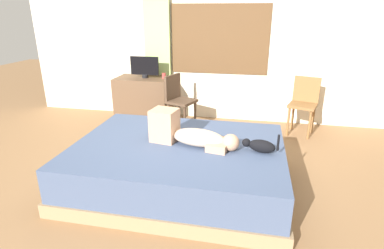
{
  "coord_description": "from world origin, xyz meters",
  "views": [
    {
      "loc": [
        0.8,
        -2.78,
        1.77
      ],
      "look_at": [
        0.18,
        0.25,
        0.63
      ],
      "focal_mm": 28.64,
      "sensor_mm": 36.0,
      "label": 1
    }
  ],
  "objects_px": {
    "desk": "(144,99)",
    "chair_spare": "(304,101)",
    "bed": "(179,165)",
    "tv_monitor": "(145,67)",
    "chair_by_desk": "(178,98)",
    "cup": "(164,76)",
    "person_lying": "(189,134)",
    "cat": "(260,146)"
  },
  "relations": [
    {
      "from": "desk",
      "to": "chair_spare",
      "type": "relative_size",
      "value": 1.05
    },
    {
      "from": "bed",
      "to": "desk",
      "type": "relative_size",
      "value": 2.46
    },
    {
      "from": "tv_monitor",
      "to": "chair_by_desk",
      "type": "height_order",
      "value": "tv_monitor"
    },
    {
      "from": "cup",
      "to": "tv_monitor",
      "type": "bearing_deg",
      "value": -177.37
    },
    {
      "from": "desk",
      "to": "tv_monitor",
      "type": "distance_m",
      "value": 0.55
    },
    {
      "from": "bed",
      "to": "person_lying",
      "type": "xyz_separation_m",
      "value": [
        0.11,
        0.03,
        0.36
      ]
    },
    {
      "from": "bed",
      "to": "person_lying",
      "type": "height_order",
      "value": "person_lying"
    },
    {
      "from": "tv_monitor",
      "to": "chair_spare",
      "type": "height_order",
      "value": "tv_monitor"
    },
    {
      "from": "cat",
      "to": "chair_by_desk",
      "type": "bearing_deg",
      "value": 126.28
    },
    {
      "from": "desk",
      "to": "chair_by_desk",
      "type": "relative_size",
      "value": 1.05
    },
    {
      "from": "cat",
      "to": "cup",
      "type": "distance_m",
      "value": 2.56
    },
    {
      "from": "person_lying",
      "to": "cup",
      "type": "relative_size",
      "value": 10.77
    },
    {
      "from": "person_lying",
      "to": "bed",
      "type": "bearing_deg",
      "value": -166.67
    },
    {
      "from": "desk",
      "to": "tv_monitor",
      "type": "height_order",
      "value": "tv_monitor"
    },
    {
      "from": "cup",
      "to": "chair_spare",
      "type": "relative_size",
      "value": 0.1
    },
    {
      "from": "chair_spare",
      "to": "cup",
      "type": "bearing_deg",
      "value": 177.14
    },
    {
      "from": "desk",
      "to": "tv_monitor",
      "type": "bearing_deg",
      "value": 0.0
    },
    {
      "from": "cat",
      "to": "chair_spare",
      "type": "distance_m",
      "value": 2.01
    },
    {
      "from": "bed",
      "to": "chair_by_desk",
      "type": "bearing_deg",
      "value": 104.31
    },
    {
      "from": "cat",
      "to": "person_lying",
      "type": "bearing_deg",
      "value": 175.38
    },
    {
      "from": "desk",
      "to": "cat",
      "type": "bearing_deg",
      "value": -46.04
    },
    {
      "from": "bed",
      "to": "chair_by_desk",
      "type": "height_order",
      "value": "chair_by_desk"
    },
    {
      "from": "person_lying",
      "to": "cup",
      "type": "xyz_separation_m",
      "value": [
        -0.85,
        1.96,
        0.19
      ]
    },
    {
      "from": "cat",
      "to": "bed",
      "type": "bearing_deg",
      "value": 177.78
    },
    {
      "from": "person_lying",
      "to": "cat",
      "type": "xyz_separation_m",
      "value": [
        0.72,
        -0.06,
        -0.05
      ]
    },
    {
      "from": "bed",
      "to": "chair_spare",
      "type": "relative_size",
      "value": 2.58
    },
    {
      "from": "person_lying",
      "to": "chair_spare",
      "type": "height_order",
      "value": "chair_spare"
    },
    {
      "from": "cat",
      "to": "chair_spare",
      "type": "relative_size",
      "value": 0.41
    },
    {
      "from": "person_lying",
      "to": "tv_monitor",
      "type": "height_order",
      "value": "tv_monitor"
    },
    {
      "from": "person_lying",
      "to": "chair_by_desk",
      "type": "distance_m",
      "value": 1.73
    },
    {
      "from": "cup",
      "to": "bed",
      "type": "bearing_deg",
      "value": -69.58
    },
    {
      "from": "bed",
      "to": "person_lying",
      "type": "distance_m",
      "value": 0.37
    },
    {
      "from": "cat",
      "to": "chair_by_desk",
      "type": "height_order",
      "value": "chair_by_desk"
    },
    {
      "from": "bed",
      "to": "person_lying",
      "type": "bearing_deg",
      "value": 13.33
    },
    {
      "from": "person_lying",
      "to": "chair_by_desk",
      "type": "relative_size",
      "value": 1.1
    },
    {
      "from": "bed",
      "to": "cat",
      "type": "xyz_separation_m",
      "value": [
        0.82,
        -0.03,
        0.31
      ]
    },
    {
      "from": "cat",
      "to": "tv_monitor",
      "type": "relative_size",
      "value": 0.73
    },
    {
      "from": "person_lying",
      "to": "cat",
      "type": "relative_size",
      "value": 2.68
    },
    {
      "from": "tv_monitor",
      "to": "cup",
      "type": "relative_size",
      "value": 5.49
    },
    {
      "from": "chair_by_desk",
      "to": "person_lying",
      "type": "bearing_deg",
      "value": -71.98
    },
    {
      "from": "cat",
      "to": "desk",
      "type": "xyz_separation_m",
      "value": [
        -1.93,
        2.0,
        -0.18
      ]
    },
    {
      "from": "cat",
      "to": "tv_monitor",
      "type": "height_order",
      "value": "tv_monitor"
    }
  ]
}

